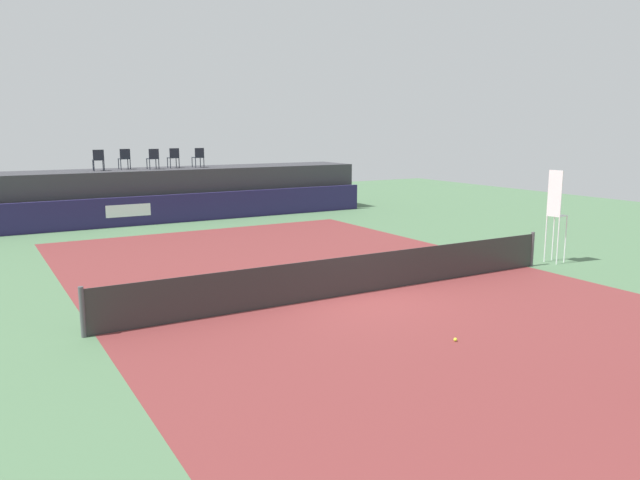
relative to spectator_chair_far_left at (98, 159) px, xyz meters
The scene contains 14 objects.
ground_plane 12.68m from the spectator_chair_far_left, 76.21° to the right, with size 48.00×48.00×0.00m, color #4C704C.
court_inner 15.55m from the spectator_chair_far_left, 78.89° to the right, with size 12.00×22.00×0.00m, color maroon.
sponsor_wall 3.92m from the spectator_chair_far_left, 27.48° to the right, with size 18.00×0.22×1.20m.
spectator_platform 3.37m from the spectator_chair_far_left, ahead, with size 18.00×2.80×2.20m, color #38383D.
spectator_chair_far_left is the anchor object (origin of this frame).
spectator_chair_left 1.28m from the spectator_chair_far_left, 22.52° to the left, with size 0.45×0.45×0.89m.
spectator_chair_center 2.29m from the spectator_chair_far_left, ahead, with size 0.46×0.46×0.89m.
spectator_chair_right 3.33m from the spectator_chair_far_left, ahead, with size 0.45×0.45×0.89m.
spectator_chair_far_right 4.41m from the spectator_chair_far_left, ahead, with size 0.47×0.47×0.89m.
umpire_chair 18.12m from the spectator_chair_far_left, 56.29° to the right, with size 0.49×0.49×2.76m.
tennis_net 15.48m from the spectator_chair_far_left, 78.89° to the right, with size 12.40×0.02×0.95m, color #2D2D2D.
net_post_near 15.53m from the spectator_chair_far_left, 102.19° to the right, with size 0.10×0.10×1.00m, color #4C4C51.
net_post_far 17.73m from the spectator_chair_far_left, 58.66° to the right, with size 0.10×0.10×1.00m, color #4C4C51.
tennis_ball 19.20m from the spectator_chair_far_left, 81.66° to the right, with size 0.07×0.07×0.07m, color #D8EA33.
Camera 1 is at (-7.95, -12.03, 3.95)m, focal length 34.48 mm.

